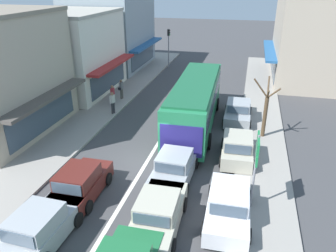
{
  "coord_description": "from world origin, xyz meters",
  "views": [
    {
      "loc": [
        4.97,
        -14.82,
        9.31
      ],
      "look_at": [
        0.61,
        2.53,
        1.2
      ],
      "focal_mm": 35.0,
      "sensor_mm": 36.0,
      "label": 1
    }
  ],
  "objects_px": {
    "pedestrian_far_walker": "(113,94)",
    "directional_road_sign": "(257,155)",
    "pedestrian_browsing_midblock": "(113,102)",
    "street_tree_right": "(265,112)",
    "city_bus": "(195,101)",
    "hatchback_behind_bus_mid": "(81,183)",
    "traffic_light_downstreet": "(169,42)",
    "sedan_adjacent_lane_lead": "(158,214)",
    "hatchback_queue_far_back": "(41,228)",
    "pedestrian_with_handbag_near": "(121,88)",
    "parked_sedan_kerb_front": "(229,206)",
    "parked_sedan_kerb_third": "(238,112)",
    "parked_hatchback_kerb_second": "(237,148)",
    "sedan_behind_bus_near": "(175,167)"
  },
  "relations": [
    {
      "from": "traffic_light_downstreet",
      "to": "directional_road_sign",
      "type": "relative_size",
      "value": 1.17
    },
    {
      "from": "directional_road_sign",
      "to": "sedan_behind_bus_near",
      "type": "bearing_deg",
      "value": 158.13
    },
    {
      "from": "traffic_light_downstreet",
      "to": "pedestrian_browsing_midblock",
      "type": "xyz_separation_m",
      "value": [
        -0.49,
        -14.97,
        -1.79
      ]
    },
    {
      "from": "sedan_adjacent_lane_lead",
      "to": "pedestrian_far_walker",
      "type": "distance_m",
      "value": 14.28
    },
    {
      "from": "sedan_adjacent_lane_lead",
      "to": "traffic_light_downstreet",
      "type": "xyz_separation_m",
      "value": [
        -5.99,
        25.74,
        2.19
      ]
    },
    {
      "from": "hatchback_queue_far_back",
      "to": "directional_road_sign",
      "type": "distance_m",
      "value": 8.9
    },
    {
      "from": "hatchback_queue_far_back",
      "to": "parked_sedan_kerb_third",
      "type": "distance_m",
      "value": 15.38
    },
    {
      "from": "hatchback_behind_bus_mid",
      "to": "sedan_adjacent_lane_lead",
      "type": "xyz_separation_m",
      "value": [
        4.01,
        -1.13,
        -0.05
      ]
    },
    {
      "from": "traffic_light_downstreet",
      "to": "pedestrian_browsing_midblock",
      "type": "height_order",
      "value": "traffic_light_downstreet"
    },
    {
      "from": "city_bus",
      "to": "hatchback_behind_bus_mid",
      "type": "height_order",
      "value": "city_bus"
    },
    {
      "from": "pedestrian_browsing_midblock",
      "to": "street_tree_right",
      "type": "bearing_deg",
      "value": -6.35
    },
    {
      "from": "sedan_adjacent_lane_lead",
      "to": "parked_sedan_kerb_third",
      "type": "distance_m",
      "value": 12.27
    },
    {
      "from": "sedan_adjacent_lane_lead",
      "to": "traffic_light_downstreet",
      "type": "relative_size",
      "value": 1.01
    },
    {
      "from": "city_bus",
      "to": "directional_road_sign",
      "type": "height_order",
      "value": "directional_road_sign"
    },
    {
      "from": "pedestrian_with_handbag_near",
      "to": "street_tree_right",
      "type": "bearing_deg",
      "value": -21.25
    },
    {
      "from": "hatchback_queue_far_back",
      "to": "traffic_light_downstreet",
      "type": "height_order",
      "value": "traffic_light_downstreet"
    },
    {
      "from": "pedestrian_browsing_midblock",
      "to": "parked_sedan_kerb_third",
      "type": "bearing_deg",
      "value": 7.83
    },
    {
      "from": "hatchback_behind_bus_mid",
      "to": "parked_sedan_kerb_front",
      "type": "bearing_deg",
      "value": 0.82
    },
    {
      "from": "hatchback_queue_far_back",
      "to": "street_tree_right",
      "type": "bearing_deg",
      "value": 54.23
    },
    {
      "from": "sedan_behind_bus_near",
      "to": "hatchback_queue_far_back",
      "type": "height_order",
      "value": "hatchback_queue_far_back"
    },
    {
      "from": "city_bus",
      "to": "pedestrian_browsing_midblock",
      "type": "bearing_deg",
      "value": 174.97
    },
    {
      "from": "city_bus",
      "to": "street_tree_right",
      "type": "relative_size",
      "value": 2.82
    },
    {
      "from": "city_bus",
      "to": "pedestrian_browsing_midblock",
      "type": "distance_m",
      "value": 6.28
    },
    {
      "from": "sedan_adjacent_lane_lead",
      "to": "parked_sedan_kerb_front",
      "type": "relative_size",
      "value": 1.0
    },
    {
      "from": "hatchback_behind_bus_mid",
      "to": "pedestrian_browsing_midblock",
      "type": "distance_m",
      "value": 9.96
    },
    {
      "from": "traffic_light_downstreet",
      "to": "city_bus",
      "type": "bearing_deg",
      "value": -69.79
    },
    {
      "from": "traffic_light_downstreet",
      "to": "parked_hatchback_kerb_second",
      "type": "bearing_deg",
      "value": -65.6
    },
    {
      "from": "street_tree_right",
      "to": "pedestrian_far_walker",
      "type": "height_order",
      "value": "street_tree_right"
    },
    {
      "from": "pedestrian_with_handbag_near",
      "to": "parked_sedan_kerb_third",
      "type": "bearing_deg",
      "value": -11.57
    },
    {
      "from": "traffic_light_downstreet",
      "to": "directional_road_sign",
      "type": "distance_m",
      "value": 25.51
    },
    {
      "from": "sedan_adjacent_lane_lead",
      "to": "pedestrian_with_handbag_near",
      "type": "height_order",
      "value": "pedestrian_with_handbag_near"
    },
    {
      "from": "traffic_light_downstreet",
      "to": "pedestrian_far_walker",
      "type": "height_order",
      "value": "traffic_light_downstreet"
    },
    {
      "from": "hatchback_queue_far_back",
      "to": "pedestrian_far_walker",
      "type": "bearing_deg",
      "value": 102.21
    },
    {
      "from": "hatchback_queue_far_back",
      "to": "pedestrian_with_handbag_near",
      "type": "height_order",
      "value": "pedestrian_with_handbag_near"
    },
    {
      "from": "hatchback_queue_far_back",
      "to": "hatchback_behind_bus_mid",
      "type": "xyz_separation_m",
      "value": [
        0.06,
        3.03,
        0.0
      ]
    },
    {
      "from": "hatchback_queue_far_back",
      "to": "directional_road_sign",
      "type": "height_order",
      "value": "directional_road_sign"
    },
    {
      "from": "pedestrian_with_handbag_near",
      "to": "pedestrian_browsing_midblock",
      "type": "relative_size",
      "value": 1.0
    },
    {
      "from": "street_tree_right",
      "to": "pedestrian_browsing_midblock",
      "type": "xyz_separation_m",
      "value": [
        -10.69,
        1.19,
        -0.7
      ]
    },
    {
      "from": "sedan_adjacent_lane_lead",
      "to": "directional_road_sign",
      "type": "height_order",
      "value": "directional_road_sign"
    },
    {
      "from": "street_tree_right",
      "to": "pedestrian_with_handbag_near",
      "type": "bearing_deg",
      "value": 158.75
    },
    {
      "from": "city_bus",
      "to": "traffic_light_downstreet",
      "type": "xyz_separation_m",
      "value": [
        -5.71,
        15.51,
        0.97
      ]
    },
    {
      "from": "hatchback_behind_bus_mid",
      "to": "pedestrian_far_walker",
      "type": "xyz_separation_m",
      "value": [
        -3.14,
        11.22,
        0.36
      ]
    },
    {
      "from": "hatchback_behind_bus_mid",
      "to": "pedestrian_far_walker",
      "type": "relative_size",
      "value": 2.29
    },
    {
      "from": "city_bus",
      "to": "directional_road_sign",
      "type": "distance_m",
      "value": 9.04
    },
    {
      "from": "directional_road_sign",
      "to": "pedestrian_with_handbag_near",
      "type": "height_order",
      "value": "directional_road_sign"
    },
    {
      "from": "hatchback_queue_far_back",
      "to": "parked_sedan_kerb_third",
      "type": "xyz_separation_m",
      "value": [
        6.57,
        13.9,
        -0.05
      ]
    },
    {
      "from": "pedestrian_far_walker",
      "to": "directional_road_sign",
      "type": "bearing_deg",
      "value": -43.54
    },
    {
      "from": "hatchback_queue_far_back",
      "to": "hatchback_behind_bus_mid",
      "type": "bearing_deg",
      "value": 88.91
    },
    {
      "from": "hatchback_behind_bus_mid",
      "to": "parked_sedan_kerb_front",
      "type": "height_order",
      "value": "hatchback_behind_bus_mid"
    },
    {
      "from": "hatchback_behind_bus_mid",
      "to": "traffic_light_downstreet",
      "type": "bearing_deg",
      "value": 94.6
    }
  ]
}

